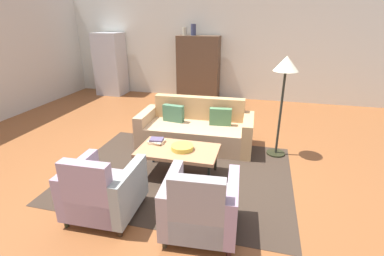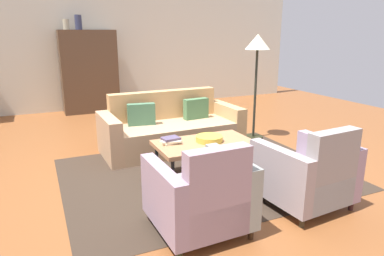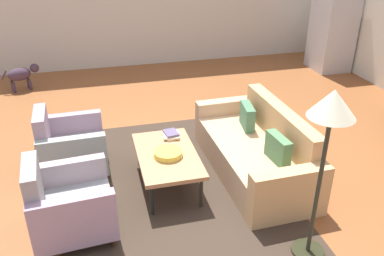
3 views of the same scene
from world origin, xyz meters
The scene contains 14 objects.
ground_plane centered at (0.00, 0.00, 0.00)m, with size 11.42×11.42×0.00m, color brown.
wall_back centered at (0.00, 4.34, 1.40)m, with size 9.51×0.12×2.80m, color silver.
area_rug centered at (0.04, -0.33, 0.00)m, with size 3.40×2.60×0.01m, color #372B21.
couch centered at (0.04, 0.80, 0.29)m, with size 2.13×0.96×0.86m.
coffee_table centered at (0.04, -0.38, 0.40)m, with size 1.20×0.70×0.44m.
armchair_left centered at (-0.55, -1.55, 0.34)m, with size 0.82×0.82×0.88m.
armchair_right centered at (0.65, -1.55, 0.34)m, with size 0.86×0.86×0.88m.
fruit_bowl centered at (0.11, -0.38, 0.47)m, with size 0.33×0.33×0.07m, color gold.
book_stack centered at (-0.35, -0.25, 0.47)m, with size 0.26×0.23×0.07m.
cabinet centered at (-0.66, 3.99, 0.90)m, with size 1.20×0.51×1.80m.
vase_tall centered at (-1.06, 3.99, 1.91)m, with size 0.13×0.13×0.21m, color #B1AC90.
vase_round centered at (-0.81, 3.99, 1.95)m, with size 0.15×0.15×0.31m, color #333858.
refrigerator centered at (-3.42, 3.89, 0.93)m, with size 0.80×0.73×1.85m.
floor_lamp centered at (1.52, 0.72, 1.44)m, with size 0.40×0.40×1.72m.
Camera 1 is at (1.19, -4.04, 2.29)m, focal length 26.41 mm.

